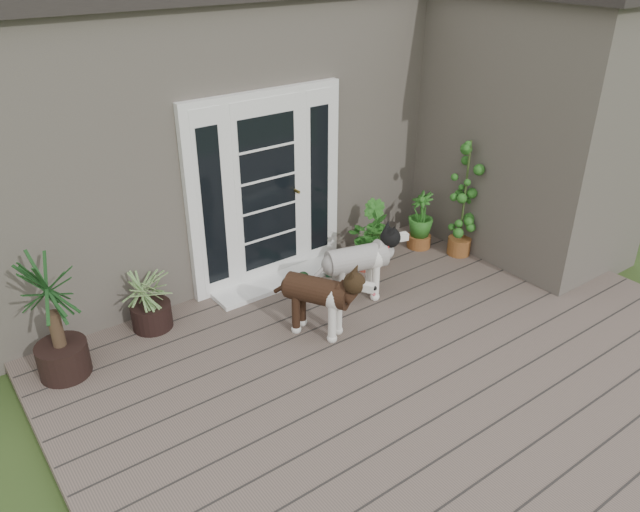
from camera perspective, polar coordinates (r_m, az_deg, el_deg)
deck at (r=5.97m, az=8.62°, el=-10.09°), size 6.20×4.60×0.12m
house_main at (r=8.51m, az=-11.36°, el=12.67°), size 7.40×4.00×3.10m
house_wing at (r=7.99m, az=19.08°, el=10.72°), size 1.60×2.40×3.10m
door_unit at (r=6.81m, az=-4.95°, el=6.15°), size 1.90×0.14×2.15m
door_step at (r=7.11m, az=-3.76°, el=-2.22°), size 1.60×0.40×0.05m
brindle_dog at (r=6.06m, az=-0.24°, el=-4.29°), size 0.75×0.92×0.71m
white_dog at (r=6.61m, az=3.39°, el=-1.28°), size 0.94×0.59×0.73m
spider_plant at (r=6.38m, az=-15.51°, el=-3.63°), size 0.78×0.78×0.72m
yucca at (r=5.84m, az=-23.40°, el=-5.10°), size 1.06×1.06×1.25m
herb_a at (r=7.28m, az=4.30°, el=0.91°), size 0.63×0.63×0.59m
herb_b at (r=7.59m, az=5.02°, el=1.77°), size 0.39×0.39×0.52m
herb_c at (r=7.87m, az=9.22°, el=2.82°), size 0.46×0.46×0.60m
sapling at (r=7.61m, az=13.20°, el=5.28°), size 0.49×0.49×1.51m
clog_left at (r=7.02m, az=-1.17°, el=-2.36°), size 0.19×0.35×0.10m
clog_right at (r=7.30m, az=0.97°, el=-1.05°), size 0.33×0.37×0.10m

